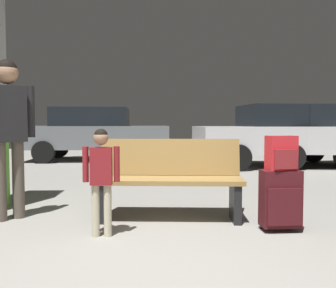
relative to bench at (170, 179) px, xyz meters
name	(u,v)px	position (x,y,z in m)	size (l,w,h in m)	color
ground_plane	(154,186)	(-0.18, 2.45, -0.49)	(18.00, 18.00, 0.10)	gray
bench	(170,179)	(0.00, 0.00, 0.00)	(1.63, 0.63, 0.89)	#9E7A42
suitcase	(281,199)	(1.08, -0.52, -0.12)	(0.39, 0.25, 0.60)	#471419
backpack_bright	(281,153)	(1.08, -0.52, 0.33)	(0.30, 0.22, 0.34)	red
child	(101,170)	(-0.67, -0.63, 0.18)	(0.34, 0.20, 1.02)	beige
adult	(8,121)	(-1.77, 0.03, 0.64)	(0.48, 0.43, 1.76)	brown
parked_car_near	(281,134)	(2.97, 4.91, 0.36)	(4.21, 2.02, 1.51)	silver
parked_car_far	(95,132)	(-1.87, 6.59, 0.36)	(4.13, 1.85, 1.51)	slate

